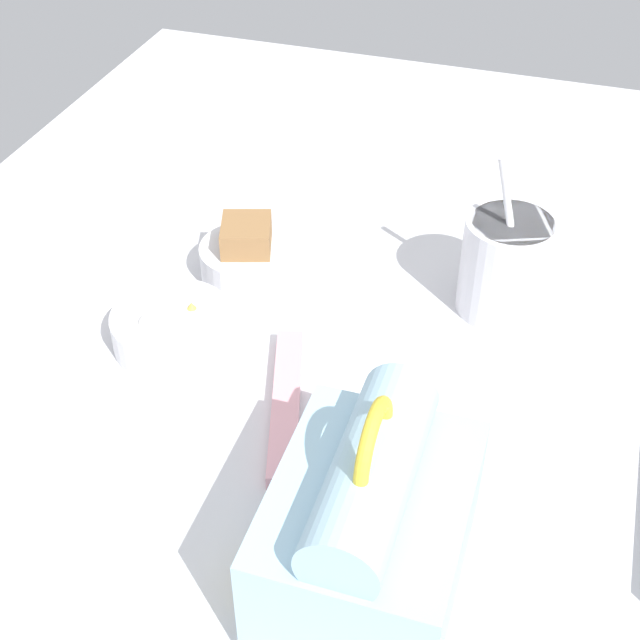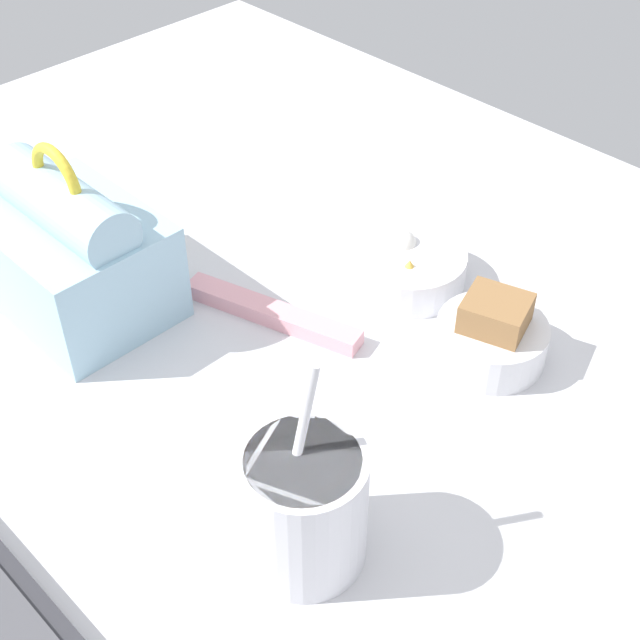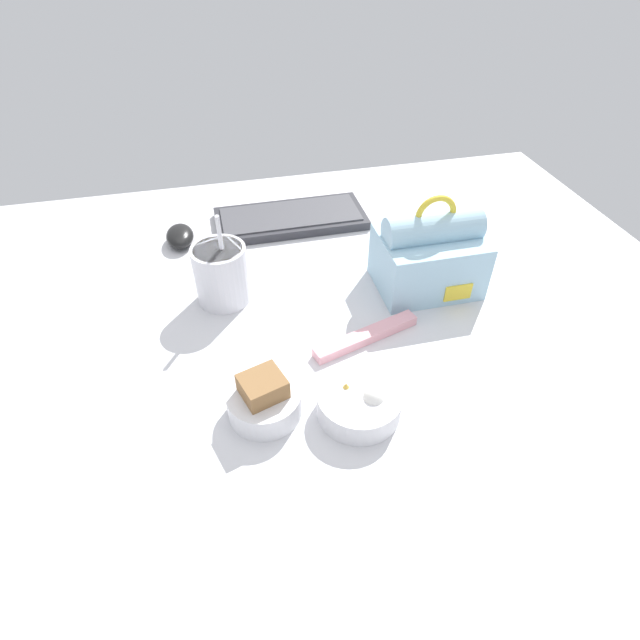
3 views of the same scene
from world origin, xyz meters
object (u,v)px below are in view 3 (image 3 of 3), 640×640
object	(u,v)px
bento_bowl_snacks	(359,402)
chopstick_case	(366,336)
keyboard	(291,218)
bento_bowl_sandwich	(264,400)
lunch_bag	(429,255)
computer_mouse	(180,236)
soup_cup	(221,273)

from	to	relation	value
bento_bowl_snacks	chopstick_case	bearing A→B (deg)	68.47
keyboard	bento_bowl_sandwich	world-z (taller)	bento_bowl_sandwich
lunch_bag	bento_bowl_snacks	xyz separation A→B (cm)	(-19.81, -24.86, -4.34)
bento_bowl_snacks	computer_mouse	xyz separation A→B (cm)	(-22.52, 49.03, -0.38)
lunch_bag	computer_mouse	bearing A→B (deg)	150.27
lunch_bag	chopstick_case	world-z (taller)	lunch_bag
keyboard	bento_bowl_snacks	distance (cm)	51.91
bento_bowl_snacks	soup_cup	bearing A→B (deg)	118.01
lunch_bag	computer_mouse	size ratio (longest dim) A/B	2.13
bento_bowl_sandwich	chopstick_case	bearing A→B (deg)	30.75
bento_bowl_sandwich	bento_bowl_snacks	bearing A→B (deg)	-13.05
bento_bowl_sandwich	bento_bowl_snacks	size ratio (longest dim) A/B	0.88
keyboard	chopstick_case	bearing A→B (deg)	-82.90
keyboard	bento_bowl_snacks	size ratio (longest dim) A/B	2.73
bento_bowl_sandwich	lunch_bag	bearing A→B (deg)	34.32
bento_bowl_sandwich	bento_bowl_snacks	world-z (taller)	bento_bowl_sandwich
keyboard	computer_mouse	xyz separation A→B (cm)	(-23.01, -2.87, 0.61)
keyboard	computer_mouse	distance (cm)	23.20
chopstick_case	bento_bowl_sandwich	bearing A→B (deg)	-149.25
lunch_bag	bento_bowl_sandwich	distance (cm)	39.19
lunch_bag	bento_bowl_snacks	world-z (taller)	lunch_bag
bento_bowl_snacks	computer_mouse	distance (cm)	53.96
soup_cup	bento_bowl_snacks	world-z (taller)	soup_cup
bento_bowl_snacks	chopstick_case	xyz separation A→B (cm)	(5.29, 13.40, -1.20)
lunch_bag	soup_cup	world-z (taller)	lunch_bag
lunch_bag	soup_cup	distance (cm)	35.58
soup_cup	chopstick_case	size ratio (longest dim) A/B	0.94
bento_bowl_sandwich	chopstick_case	size ratio (longest dim) A/B	0.55
bento_bowl_snacks	keyboard	bearing A→B (deg)	89.46
soup_cup	bento_bowl_sandwich	size ratio (longest dim) A/B	1.72
bento_bowl_sandwich	bento_bowl_snacks	xyz separation A→B (cm)	(12.41, -2.88, -0.51)
soup_cup	bento_bowl_sandwich	bearing A→B (deg)	-83.28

